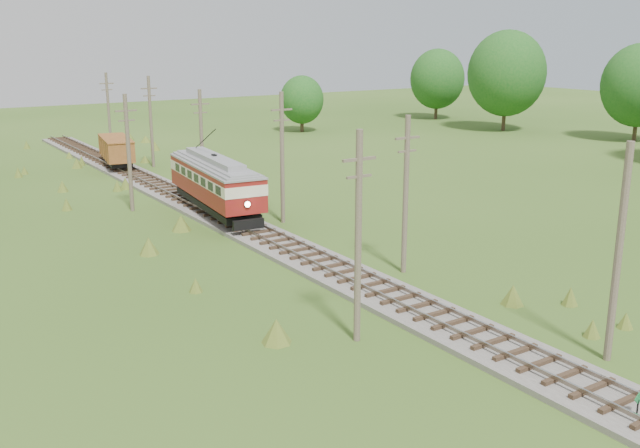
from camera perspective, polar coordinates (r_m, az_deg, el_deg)
railbed_main at (r=50.85m, az=-7.80°, el=0.56°), size 3.60×96.00×0.57m
switch_marker at (r=26.76m, az=24.09°, el=-13.03°), size 0.45×0.06×1.08m
streetcar at (r=51.23m, az=-8.40°, el=3.52°), size 4.29×12.87×5.83m
gondola at (r=72.28m, az=-15.98°, el=5.75°), size 3.73×7.95×2.54m
gravel_pile at (r=64.70m, az=-9.02°, el=3.94°), size 3.58×3.80×1.30m
utility_pole_r_1 at (r=29.76m, az=22.76°, el=-2.29°), size 0.30×0.30×8.80m
utility_pole_r_2 at (r=38.37m, az=6.87°, el=2.45°), size 1.60×0.30×8.60m
utility_pole_r_3 at (r=48.79m, az=-3.04°, el=5.40°), size 1.60×0.30×9.00m
utility_pole_r_4 at (r=60.24m, az=-9.46°, el=6.72°), size 1.60×0.30×8.40m
utility_pole_r_5 at (r=72.36m, az=-13.38°, el=8.04°), size 1.60×0.30×8.90m
utility_pole_r_6 at (r=84.60m, az=-16.55°, el=8.68°), size 1.60×0.30×8.70m
utility_pole_l_a at (r=29.24m, az=3.07°, el=-0.95°), size 1.60×0.30×9.00m
utility_pole_l_b at (r=53.89m, az=-15.06°, el=5.59°), size 1.60×0.30×8.60m
tree_right_3 at (r=96.67m, az=24.23°, el=10.09°), size 9.24×9.24×11.90m
tree_right_4 at (r=101.71m, az=14.71°, el=11.58°), size 10.50×10.50×13.53m
tree_right_5 at (r=114.54m, az=9.36°, el=11.38°), size 8.40×8.40×10.82m
tree_mid_b at (r=97.43m, az=-1.46°, el=9.91°), size 5.88×5.88×7.57m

